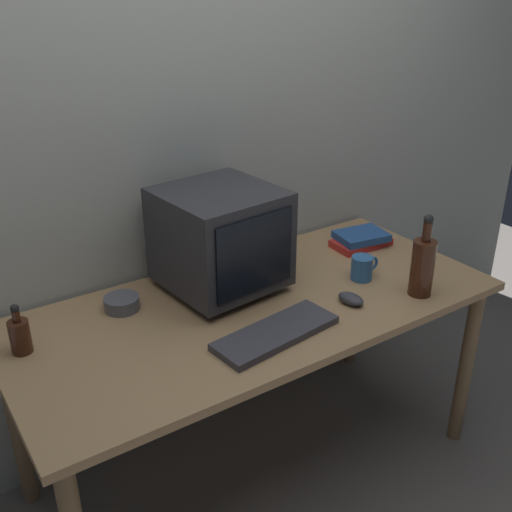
% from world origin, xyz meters
% --- Properties ---
extents(ground_plane, '(6.00, 6.00, 0.00)m').
position_xyz_m(ground_plane, '(0.00, 0.00, 0.00)').
color(ground_plane, slate).
extents(back_wall, '(4.00, 0.08, 2.50)m').
position_xyz_m(back_wall, '(0.00, 0.45, 1.25)').
color(back_wall, beige).
rests_on(back_wall, ground).
extents(desk, '(1.69, 0.78, 0.74)m').
position_xyz_m(desk, '(0.00, 0.00, 0.66)').
color(desk, tan).
rests_on(desk, ground).
extents(crt_monitor, '(0.42, 0.42, 0.37)m').
position_xyz_m(crt_monitor, '(-0.04, 0.16, 0.93)').
color(crt_monitor, '#333338').
rests_on(crt_monitor, desk).
extents(keyboard, '(0.43, 0.20, 0.02)m').
position_xyz_m(keyboard, '(-0.07, -0.21, 0.75)').
color(keyboard, '#3F3F47').
rests_on(keyboard, desk).
extents(computer_mouse, '(0.08, 0.11, 0.04)m').
position_xyz_m(computer_mouse, '(0.27, -0.18, 0.76)').
color(computer_mouse, '#3F3F47').
rests_on(computer_mouse, desk).
extents(bottle_tall, '(0.08, 0.08, 0.30)m').
position_xyz_m(bottle_tall, '(0.52, -0.27, 0.85)').
color(bottle_tall, '#472314').
rests_on(bottle_tall, desk).
extents(bottle_short, '(0.06, 0.06, 0.16)m').
position_xyz_m(bottle_short, '(-0.75, 0.15, 0.80)').
color(bottle_short, '#472314').
rests_on(bottle_short, desk).
extents(book_stack, '(0.24, 0.18, 0.06)m').
position_xyz_m(book_stack, '(0.63, 0.15, 0.77)').
color(book_stack, red).
rests_on(book_stack, desk).
extents(mug, '(0.12, 0.08, 0.09)m').
position_xyz_m(mug, '(0.43, -0.07, 0.79)').
color(mug, '#3370B2').
rests_on(mug, desk).
extents(cd_spindle, '(0.12, 0.12, 0.04)m').
position_xyz_m(cd_spindle, '(-0.40, 0.22, 0.76)').
color(cd_spindle, '#595B66').
rests_on(cd_spindle, desk).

